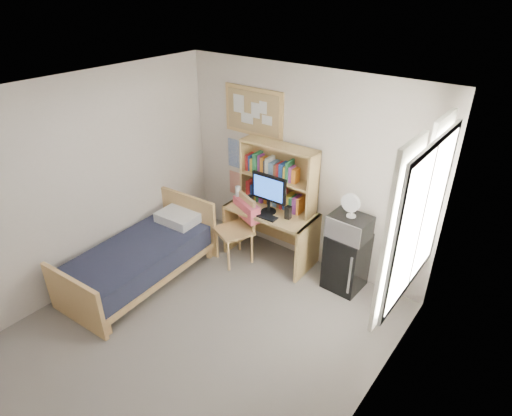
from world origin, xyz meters
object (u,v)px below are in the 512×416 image
Objects in this scene: speaker_left at (250,200)px; speaker_right at (288,213)px; desk_chair at (234,230)px; microwave at (350,226)px; monitor at (269,194)px; mini_fridge at (346,261)px; desk at (271,234)px; bulletin_board at (254,112)px; bed at (140,263)px; desk_fan at (352,206)px.

speaker_left is 0.89× the size of speaker_right.
desk_chair is 1.58m from microwave.
monitor is 1.15× the size of microwave.
desk is at bearing -174.67° from mini_fridge.
speaker_left is at bearing -58.21° from bulletin_board.
speaker_right is at bearing -11.31° from desk.
desk_chair is 0.46m from speaker_left.
monitor is (1.03, 1.38, 0.77)m from bed.
microwave reaches higher than speaker_left.
bed is at bearing -105.95° from bulletin_board.
desk_fan is (0.81, 0.09, 0.33)m from speaker_right.
desk_chair is at bearing -161.75° from mini_fridge.
monitor is 1.13m from desk_fan.
monitor is at bearing -171.61° from mini_fridge.
mini_fridge is 2.73× the size of desk_fan.
desk is 6.91× the size of speaker_right.
speaker_right is 0.82m from microwave.
bed is at bearing -127.06° from desk.
mini_fridge is 1.29m from monitor.
desk_fan reaches higher than speaker_right.
mini_fridge is at bearing 4.69° from monitor.
desk_fan is at bearing 3.68° from monitor.
microwave is at bearing 37.44° from desk_chair.
desk_fan is at bearing -90.00° from mini_fridge.
mini_fridge is (1.47, 0.42, -0.10)m from desk_chair.
desk_fan is at bearing 0.60° from desk.
desk_fan reaches higher than desk_chair.
desk is at bearing -29.98° from bulletin_board.
monitor is 0.36m from speaker_left.
desk reaches higher than bed.
bed is at bearing -142.80° from mini_fridge.
monitor is at bearing 62.37° from desk_chair.
monitor is 3.07× the size of speaker_right.
bulletin_board is at bearing 173.05° from desk_fan.
bed is at bearing -99.92° from desk_chair.
speaker_left is (0.06, 0.29, 0.35)m from desk_chair.
bulletin_board is at bearing 173.05° from microwave.
mini_fridge is at bearing 90.00° from desk_fan.
speaker_right reaches higher than desk.
bulletin_board is 1.11m from monitor.
monitor is (0.53, -0.37, -0.90)m from bulletin_board.
monitor is (0.00, -0.06, 0.65)m from desk.
mini_fridge is at bearing 90.00° from microwave.
speaker_left is 1.46m from desk_fan.
desk_chair is at bearing -141.24° from monitor.
desk is at bearing 67.66° from desk_chair.
bulletin_board reaches higher than bed.
desk_fan is at bearing 31.06° from bed.
bulletin_board is at bearing 148.47° from desk.
bulletin_board reaches higher than speaker_left.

